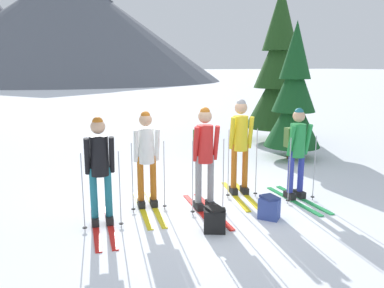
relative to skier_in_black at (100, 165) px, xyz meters
The scene contains 11 objects.
ground_plane 1.96m from the skier_in_black, ahead, with size 400.00×400.00×0.00m, color white.
skier_in_black is the anchor object (origin of this frame).
skier_in_white 0.97m from the skier_in_black, 24.68° to the left, with size 0.62×1.80×1.70m.
skier_in_red 1.74m from the skier_in_black, ahead, with size 0.60×1.78×1.78m.
skier_in_yellow 2.73m from the skier_in_black, ahead, with size 0.75×1.72×1.84m.
skier_in_green 3.53m from the skier_in_black, ahead, with size 0.61×1.64×1.70m.
pine_tree_near 6.02m from the skier_in_black, 22.02° to the left, with size 1.47×1.47×3.56m.
pine_tree_mid 8.07m from the skier_in_black, 33.23° to the left, with size 2.03×2.03×4.90m.
backpack_on_snow_front 2.78m from the skier_in_black, 20.11° to the right, with size 0.39×0.40×0.38m.
backpack_on_snow_beside 1.92m from the skier_in_black, 33.83° to the right, with size 0.40×0.36×0.38m.
mountain_ridge_distant 61.48m from the skier_in_black, 88.04° to the left, with size 55.54×46.50×21.57m.
Camera 1 is at (-2.87, -5.90, 2.45)m, focal length 36.25 mm.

